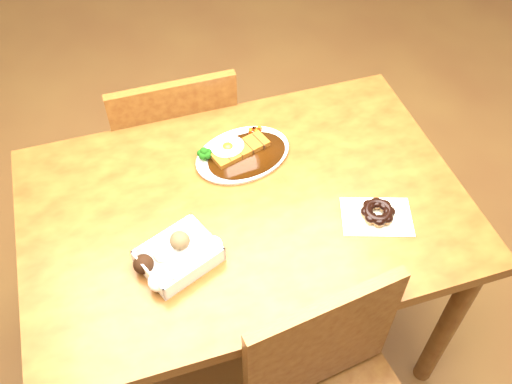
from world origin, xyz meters
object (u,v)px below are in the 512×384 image
object	(u,v)px
donut_box	(178,257)
pon_de_ring	(378,213)
katsu_curry_plate	(241,153)
table	(245,226)
chair_far	(175,149)

from	to	relation	value
donut_box	pon_de_ring	world-z (taller)	donut_box
katsu_curry_plate	table	bearing A→B (deg)	-103.28
chair_far	katsu_curry_plate	xyz separation A→B (m)	(0.15, -0.36, 0.29)
chair_far	donut_box	world-z (taller)	chair_far
table	pon_de_ring	size ratio (longest dim) A/B	5.54
pon_de_ring	table	bearing A→B (deg)	155.19
table	chair_far	distance (m)	0.57
table	chair_far	world-z (taller)	chair_far
table	katsu_curry_plate	xyz separation A→B (m)	(0.04, 0.18, 0.11)
katsu_curry_plate	donut_box	size ratio (longest dim) A/B	1.42
katsu_curry_plate	pon_de_ring	size ratio (longest dim) A/B	1.48
katsu_curry_plate	pon_de_ring	distance (m)	0.43
katsu_curry_plate	donut_box	world-z (taller)	katsu_curry_plate
katsu_curry_plate	pon_de_ring	world-z (taller)	katsu_curry_plate
chair_far	katsu_curry_plate	bearing A→B (deg)	112.03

